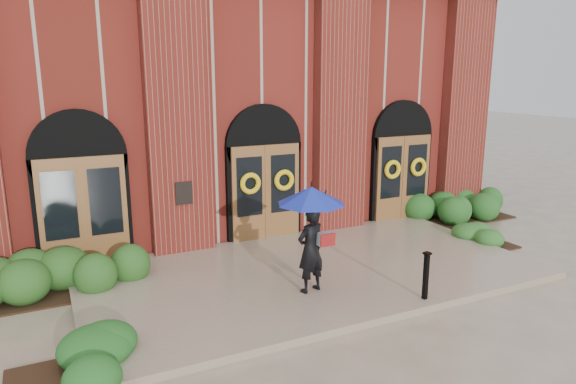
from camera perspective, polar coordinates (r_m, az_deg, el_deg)
ground at (r=11.64m, az=3.01°, el=-9.45°), size 90.00×90.00×0.00m
landing at (r=11.73m, az=2.66°, el=-8.86°), size 10.00×5.30×0.15m
church_building at (r=18.95m, az=-10.03°, el=9.94°), size 16.20×12.53×7.00m
man_with_umbrella at (r=10.08m, az=2.59°, el=-3.01°), size 1.64×1.64×2.16m
metal_post at (r=10.40m, az=15.08°, el=-8.86°), size 0.14×0.14×0.95m
hedge_wall_left at (r=11.73m, az=-24.34°, el=-8.30°), size 3.22×1.29×0.83m
hedge_wall_right at (r=16.88m, az=18.43°, el=-1.53°), size 3.16×1.26×0.81m
hedge_front_left at (r=8.48m, az=-23.33°, el=-17.52°), size 1.59×1.36×0.56m
hedge_front_right at (r=14.60m, az=20.88°, el=-4.66°), size 1.29×1.11×0.46m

